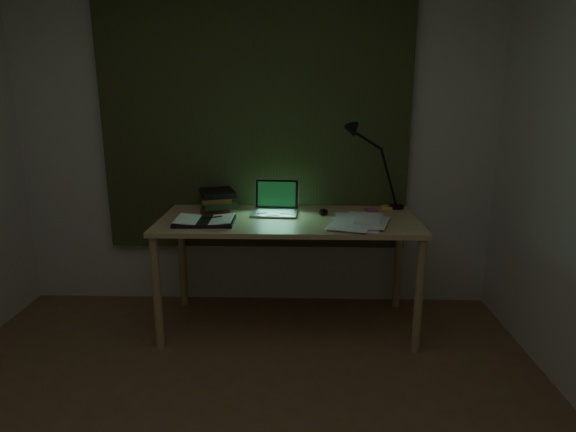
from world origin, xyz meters
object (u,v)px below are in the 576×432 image
open_textbook (205,221)px  desk_lamp (398,168)px  loose_papers (358,219)px  book_stack (217,200)px  laptop (274,199)px  desk (288,273)px

open_textbook → desk_lamp: bearing=16.7°
desk_lamp → loose_papers: bearing=-124.7°
loose_papers → book_stack: bearing=164.0°
loose_papers → desk_lamp: size_ratio=0.68×
book_stack → desk_lamp: 1.30m
laptop → desk_lamp: (0.86, 0.20, 0.18)m
desk_lamp → desk: bearing=-151.9°
open_textbook → loose_papers: open_textbook is taller
desk → laptop: size_ratio=4.91×
open_textbook → book_stack: (0.02, 0.35, 0.06)m
laptop → loose_papers: 0.58m
desk → open_textbook: 0.68m
laptop → book_stack: (-0.41, 0.12, -0.04)m
desk → book_stack: (-0.51, 0.22, 0.46)m
desk → desk_lamp: (0.76, 0.30, 0.68)m
desk → laptop: bearing=135.7°
laptop → book_stack: bearing=168.0°
open_textbook → laptop: bearing=26.3°
desk → loose_papers: bearing=-7.4°
desk → laptop: 0.52m
loose_papers → open_textbook: bearing=-175.5°
open_textbook → desk_lamp: size_ratio=0.64×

